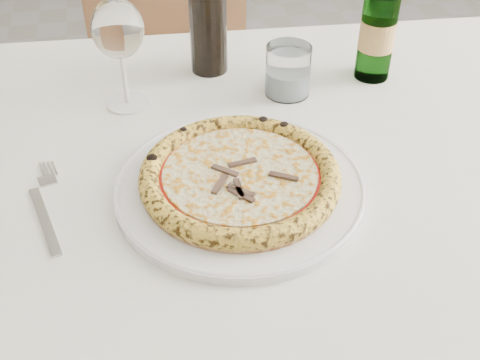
{
  "coord_description": "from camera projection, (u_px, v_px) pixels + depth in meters",
  "views": [
    {
      "loc": [
        -0.14,
        -0.64,
        1.29
      ],
      "look_at": [
        -0.01,
        -0.02,
        0.78
      ],
      "focal_mm": 45.0,
      "sensor_mm": 36.0,
      "label": 1
    }
  ],
  "objects": [
    {
      "name": "dining_table",
      "position": [
        227.0,
        196.0,
        0.97
      ],
      "size": [
        1.44,
        0.92,
        0.76
      ],
      "color": "brown",
      "rests_on": "floor"
    },
    {
      "name": "chair_far",
      "position": [
        167.0,
        46.0,
        1.66
      ],
      "size": [
        0.51,
        0.51,
        0.93
      ],
      "color": "brown",
      "rests_on": "floor"
    },
    {
      "name": "plate",
      "position": [
        240.0,
        186.0,
        0.83
      ],
      "size": [
        0.35,
        0.35,
        0.02
      ],
      "color": "white",
      "rests_on": "dining_table"
    },
    {
      "name": "pizza",
      "position": [
        240.0,
        176.0,
        0.82
      ],
      "size": [
        0.28,
        0.28,
        0.03
      ],
      "color": "tan",
      "rests_on": "plate"
    },
    {
      "name": "fork",
      "position": [
        46.0,
        207.0,
        0.8
      ],
      "size": [
        0.05,
        0.2,
        0.0
      ],
      "color": "#A2A3A5",
      "rests_on": "dining_table"
    },
    {
      "name": "wine_glass",
      "position": [
        118.0,
        31.0,
        0.93
      ],
      "size": [
        0.08,
        0.08,
        0.18
      ],
      "color": "silver",
      "rests_on": "dining_table"
    },
    {
      "name": "tumbler",
      "position": [
        288.0,
        74.0,
        1.02
      ],
      "size": [
        0.08,
        0.08,
        0.09
      ],
      "color": "white",
      "rests_on": "dining_table"
    },
    {
      "name": "beer_bottle",
      "position": [
        378.0,
        26.0,
        1.02
      ],
      "size": [
        0.06,
        0.06,
        0.24
      ],
      "color": "#356B2F",
      "rests_on": "dining_table"
    },
    {
      "name": "wine_bottle",
      "position": [
        208.0,
        10.0,
        1.03
      ],
      "size": [
        0.07,
        0.07,
        0.27
      ],
      "color": "black",
      "rests_on": "dining_table"
    }
  ]
}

